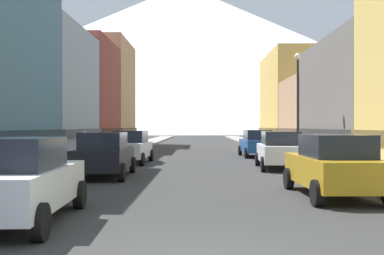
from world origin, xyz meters
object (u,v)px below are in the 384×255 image
(car_left_2, at_px, (130,147))
(potted_plant_1, at_px, (42,157))
(car_right_0, at_px, (334,165))
(streetlamp_right, at_px, (298,90))
(car_right_1, at_px, (280,150))
(pedestrian_0, at_px, (84,147))
(car_left_1, at_px, (104,154))
(car_right_2, at_px, (257,143))
(car_left_0, at_px, (18,180))

(car_left_2, bearing_deg, potted_plant_1, -123.16)
(car_right_0, relative_size, streetlamp_right, 0.76)
(car_left_2, bearing_deg, car_right_1, -23.38)
(pedestrian_0, bearing_deg, car_left_1, -69.83)
(car_right_2, relative_size, pedestrian_0, 2.73)
(car_left_1, xyz_separation_m, potted_plant_1, (-3.20, 2.08, -0.26))
(car_left_1, bearing_deg, car_left_0, -89.99)
(car_right_0, xyz_separation_m, car_right_2, (0.00, 17.64, 0.00))
(car_left_2, height_order, car_right_2, same)
(potted_plant_1, bearing_deg, car_left_1, -33.04)
(streetlamp_right, bearing_deg, car_right_2, 105.90)
(potted_plant_1, height_order, streetlamp_right, streetlamp_right)
(car_left_0, relative_size, pedestrian_0, 2.74)
(streetlamp_right, bearing_deg, car_right_1, -114.64)
(car_left_0, bearing_deg, car_right_1, 58.76)
(car_left_2, xyz_separation_m, car_right_2, (7.60, 5.54, 0.00))
(car_left_1, height_order, pedestrian_0, pedestrian_0)
(car_left_0, height_order, car_left_1, same)
(car_right_1, distance_m, streetlamp_right, 4.84)
(pedestrian_0, bearing_deg, potted_plant_1, -99.28)
(car_right_1, bearing_deg, potted_plant_1, -171.48)
(potted_plant_1, bearing_deg, pedestrian_0, 80.72)
(car_left_0, distance_m, car_right_1, 14.64)
(pedestrian_0, bearing_deg, car_right_2, 30.18)
(car_right_2, xyz_separation_m, potted_plant_1, (-10.80, -10.44, -0.26))
(car_right_2, height_order, potted_plant_1, car_right_2)
(car_right_2, bearing_deg, pedestrian_0, -149.82)
(car_left_1, bearing_deg, car_right_0, -33.95)
(car_left_2, height_order, car_right_1, same)
(car_left_2, xyz_separation_m, streetlamp_right, (9.15, 0.10, 3.09))
(car_left_2, bearing_deg, car_right_0, -57.87)
(car_right_0, bearing_deg, potted_plant_1, 146.31)
(potted_plant_1, distance_m, streetlamp_right, 13.74)
(car_left_2, bearing_deg, car_left_0, -90.00)
(car_left_1, height_order, car_right_1, same)
(car_right_0, height_order, car_right_1, same)
(car_right_0, bearing_deg, car_left_1, 146.05)
(car_left_2, bearing_deg, car_left_1, -90.01)
(car_left_1, height_order, streetlamp_right, streetlamp_right)
(car_right_0, relative_size, car_right_2, 1.00)
(potted_plant_1, bearing_deg, car_left_0, -73.63)
(car_right_2, distance_m, streetlamp_right, 6.44)
(car_left_0, distance_m, pedestrian_0, 15.69)
(car_right_0, xyz_separation_m, pedestrian_0, (-10.05, 11.79, 0.00))
(car_left_2, xyz_separation_m, car_right_1, (7.60, -3.28, 0.00))
(car_left_0, height_order, pedestrian_0, pedestrian_0)
(car_left_1, distance_m, car_left_2, 6.98)
(car_left_0, bearing_deg, car_left_1, 90.01)
(car_left_0, xyz_separation_m, car_left_1, (-0.00, 8.82, 0.00))
(car_right_2, bearing_deg, car_right_1, -90.03)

